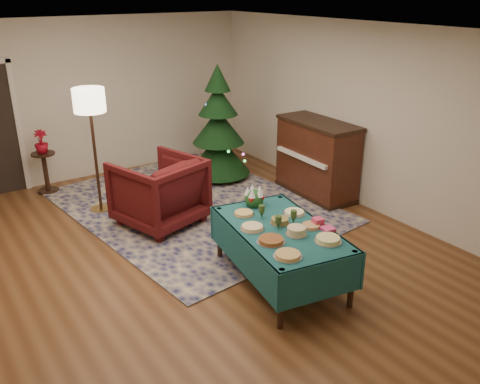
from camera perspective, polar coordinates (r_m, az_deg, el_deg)
room_shell at (r=5.95m, az=-6.48°, el=4.43°), size 7.00×7.00×7.00m
rug at (r=7.82m, az=-5.18°, el=-1.57°), size 3.65×4.53×0.02m
buffet_table at (r=5.69m, az=4.59°, el=-5.24°), size 1.28×1.86×0.67m
platter_0 at (r=5.06m, az=5.38°, el=-7.07°), size 0.29×0.29×0.04m
platter_1 at (r=5.39m, az=9.85°, el=-5.28°), size 0.29×0.29×0.06m
platter_2 at (r=5.32m, az=3.50°, el=-5.44°), size 0.30×0.30×0.05m
platter_3 at (r=5.48m, az=6.34°, el=-4.39°), size 0.24×0.24×0.09m
platter_4 at (r=5.68m, az=7.97°, el=-3.80°), size 0.23×0.23×0.04m
platter_5 at (r=5.58m, az=1.37°, el=-4.01°), size 0.27×0.27×0.05m
platter_6 at (r=5.72m, az=4.49°, el=-3.26°), size 0.23×0.23×0.06m
platter_7 at (r=5.98m, az=6.11°, el=-2.31°), size 0.26×0.26×0.04m
platter_8 at (r=5.92m, az=0.43°, el=-2.42°), size 0.25×0.25×0.04m
goblet_0 at (r=5.82m, az=2.45°, el=-2.17°), size 0.07×0.07×0.16m
goblet_1 at (r=5.72m, az=6.04°, el=-2.76°), size 0.07×0.07×0.16m
goblet_2 at (r=5.57m, az=4.33°, el=-3.41°), size 0.07×0.07×0.16m
napkin_stack at (r=5.63m, az=9.83°, el=-4.11°), size 0.15×0.15×0.04m
gift_box at (r=5.72m, az=8.74°, el=-3.33°), size 0.12×0.12×0.09m
centerpiece at (r=6.12m, az=1.61°, el=-0.55°), size 0.24×0.24×0.28m
armchair at (r=7.14m, az=-9.12°, el=0.40°), size 1.27×1.22×1.07m
floor_lamp at (r=7.48m, az=-16.50°, el=9.03°), size 0.45×0.45×1.84m
side_table at (r=8.82m, az=-20.97°, el=2.00°), size 0.37×0.37×0.67m
potted_plant at (r=8.69m, az=-21.37°, el=4.76°), size 0.21×0.37×0.21m
christmas_tree at (r=8.71m, az=-2.46°, el=7.12°), size 1.29×1.29×1.97m
piano at (r=8.15m, az=8.61°, el=3.65°), size 0.71×1.43×1.21m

